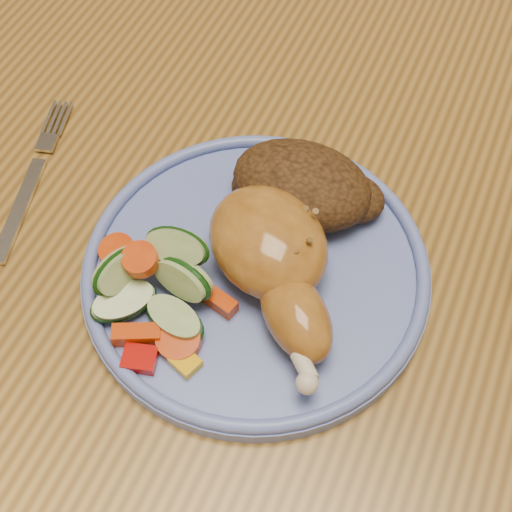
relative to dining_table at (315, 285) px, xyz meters
The scene contains 9 objects.
ground 0.67m from the dining_table, ahead, with size 4.00×4.00×0.00m, color brown.
dining_table is the anchor object (origin of this frame).
chair_far 0.65m from the dining_table, 90.00° to the left, with size 0.42×0.42×0.91m.
plate 0.11m from the dining_table, 117.49° to the right, with size 0.25×0.25×0.01m, color #5B6DB6.
plate_rim 0.12m from the dining_table, 117.49° to the right, with size 0.25×0.25×0.01m, color #5B6DB6.
chicken_leg 0.14m from the dining_table, 103.97° to the right, with size 0.14×0.15×0.05m.
rice_pilaf 0.12m from the dining_table, 150.82° to the left, with size 0.12×0.08×0.05m.
vegetable_pile 0.18m from the dining_table, 126.67° to the right, with size 0.11×0.11×0.05m.
fork 0.25m from the dining_table, 167.12° to the right, with size 0.05×0.15×0.00m.
Camera 1 is at (0.08, -0.31, 1.20)m, focal length 50.00 mm.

